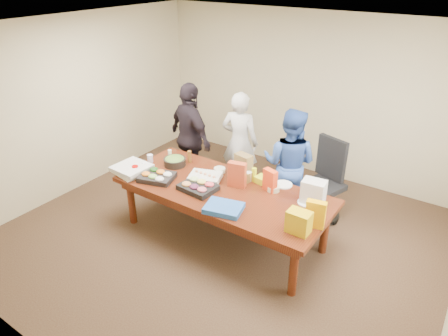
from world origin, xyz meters
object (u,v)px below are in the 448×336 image
Objects in this scene: office_chair at (323,183)px; conference_table at (223,213)px; salad_bowl at (175,162)px; person_center at (240,143)px; sheet_cake at (205,177)px; person_right at (289,164)px.

conference_table is at bearing -109.00° from office_chair.
salad_bowl reaches higher than conference_table.
sheet_cake is (0.20, -1.17, -0.03)m from person_center.
person_center reaches higher than conference_table.
salad_bowl is at bearing 150.77° from sheet_cake.
salad_bowl is (-1.38, -0.85, -0.01)m from person_right.
sheet_cake is (-1.23, -1.13, 0.23)m from office_chair.
conference_table is 0.53m from sheet_cake.
conference_table is at bearing 102.10° from person_center.
sheet_cake is at bearing 169.30° from conference_table.
person_right is at bearing 31.20° from sheet_cake.
salad_bowl is at bearing -132.76° from office_chair.
person_right reaches higher than conference_table.
office_chair is at bearing 167.61° from person_center.
person_center is at bearing -163.34° from office_chair.
person_center reaches higher than sheet_cake.
person_right is 5.14× the size of salad_bowl.
sheet_cake reaches higher than conference_table.
person_center is at bearing 79.55° from sheet_cake.
sheet_cake is (-0.77, -0.95, -0.02)m from person_right.
person_center is 1.01× the size of person_right.
office_chair is 3.55× the size of salad_bowl.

